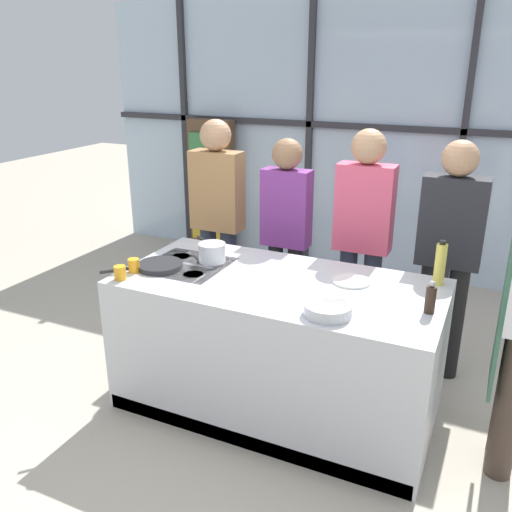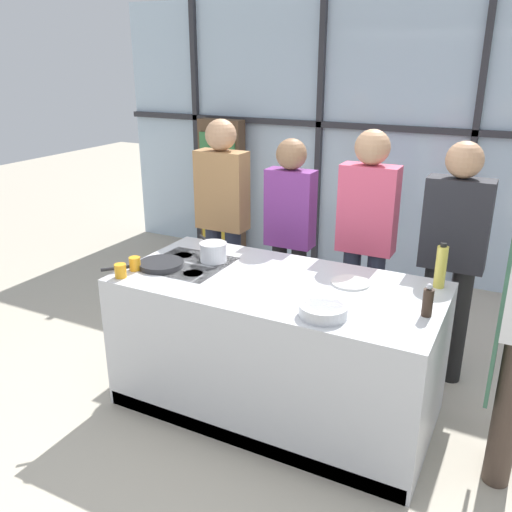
# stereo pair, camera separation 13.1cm
# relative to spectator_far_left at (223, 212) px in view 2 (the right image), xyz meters

# --- Properties ---
(ground_plane) EXTENTS (18.00, 18.00, 0.00)m
(ground_plane) POSITION_rel_spectator_far_left_xyz_m (0.90, -0.87, -1.01)
(ground_plane) COLOR #BCB29E
(back_window_wall) EXTENTS (6.40, 0.10, 2.80)m
(back_window_wall) POSITION_rel_spectator_far_left_xyz_m (0.90, 1.84, 0.39)
(back_window_wall) COLOR silver
(back_window_wall) RESTS_ON ground_plane
(bookshelf) EXTENTS (0.53, 0.19, 1.55)m
(bookshelf) POSITION_rel_spectator_far_left_xyz_m (-0.99, 1.65, -0.24)
(bookshelf) COLOR brown
(bookshelf) RESTS_ON ground_plane
(demo_island) EXTENTS (2.00, 0.98, 0.90)m
(demo_island) POSITION_rel_spectator_far_left_xyz_m (0.90, -0.87, -0.56)
(demo_island) COLOR silver
(demo_island) RESTS_ON ground_plane
(spectator_far_left) EXTENTS (0.42, 0.25, 1.75)m
(spectator_far_left) POSITION_rel_spectator_far_left_xyz_m (0.00, 0.00, 0.00)
(spectator_far_left) COLOR #232838
(spectator_far_left) RESTS_ON ground_plane
(spectator_center_left) EXTENTS (0.37, 0.23, 1.64)m
(spectator_center_left) POSITION_rel_spectator_far_left_xyz_m (0.60, 0.00, -0.05)
(spectator_center_left) COLOR black
(spectator_center_left) RESTS_ON ground_plane
(spectator_center_right) EXTENTS (0.40, 0.24, 1.74)m
(spectator_center_right) POSITION_rel_spectator_far_left_xyz_m (1.20, 0.00, -0.00)
(spectator_center_right) COLOR #232838
(spectator_center_right) RESTS_ON ground_plane
(spectator_far_right) EXTENTS (0.42, 0.24, 1.70)m
(spectator_far_right) POSITION_rel_spectator_far_left_xyz_m (1.80, 0.00, -0.04)
(spectator_far_right) COLOR black
(spectator_far_right) RESTS_ON ground_plane
(frying_pan) EXTENTS (0.42, 0.44, 0.04)m
(frying_pan) POSITION_rel_spectator_far_left_xyz_m (0.11, -1.00, -0.10)
(frying_pan) COLOR #232326
(frying_pan) RESTS_ON demo_island
(saucepan) EXTENTS (0.30, 0.25, 0.13)m
(saucepan) POSITION_rel_spectator_far_left_xyz_m (0.36, -0.74, -0.05)
(saucepan) COLOR silver
(saucepan) RESTS_ON demo_island
(white_plate) EXTENTS (0.24, 0.24, 0.01)m
(white_plate) POSITION_rel_spectator_far_left_xyz_m (1.31, -0.69, -0.11)
(white_plate) COLOR white
(white_plate) RESTS_ON demo_island
(mixing_bowl) EXTENTS (0.26, 0.26, 0.07)m
(mixing_bowl) POSITION_rel_spectator_far_left_xyz_m (1.32, -1.19, -0.08)
(mixing_bowl) COLOR silver
(mixing_bowl) RESTS_ON demo_island
(oil_bottle) EXTENTS (0.07, 0.07, 0.28)m
(oil_bottle) POSITION_rel_spectator_far_left_xyz_m (1.80, -0.50, 0.02)
(oil_bottle) COLOR #E0CC4C
(oil_bottle) RESTS_ON demo_island
(pepper_grinder) EXTENTS (0.06, 0.06, 0.19)m
(pepper_grinder) POSITION_rel_spectator_far_left_xyz_m (1.81, -0.93, -0.03)
(pepper_grinder) COLOR #332319
(pepper_grinder) RESTS_ON demo_island
(juice_glass_near) EXTENTS (0.07, 0.07, 0.09)m
(juice_glass_near) POSITION_rel_spectator_far_left_xyz_m (0.00, -1.26, -0.07)
(juice_glass_near) COLOR orange
(juice_glass_near) RESTS_ON demo_island
(juice_glass_far) EXTENTS (0.07, 0.07, 0.09)m
(juice_glass_far) POSITION_rel_spectator_far_left_xyz_m (0.00, -1.12, -0.07)
(juice_glass_far) COLOR orange
(juice_glass_far) RESTS_ON demo_island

